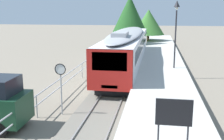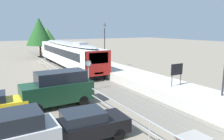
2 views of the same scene
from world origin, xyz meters
TOP-DOWN VIEW (x-y plane):
  - ground_plane at (-3.00, 22.00)m, footprint 160.00×160.00m
  - track_rails at (0.00, 22.00)m, footprint 3.20×60.00m
  - commuter_train at (0.00, 24.79)m, footprint 2.82×19.57m
  - station_platform at (3.25, 22.00)m, footprint 3.90×60.00m
  - platform_lamp_mid_platform at (4.20, 21.88)m, footprint 0.34×0.34m
  - platform_notice_board at (3.38, 7.86)m, footprint 1.20×0.08m
  - speed_limit_sign at (-2.19, 12.69)m, footprint 0.61×0.10m
  - carpark_fence at (-3.30, 12.00)m, footprint 0.06×36.06m
  - parked_hatchback_black at (-5.66, 4.94)m, footprint 4.08×1.95m
  - parked_suv_silver at (-9.41, 4.98)m, footprint 4.62×1.96m
  - parked_van_dark_green at (-5.52, 10.42)m, footprint 4.94×2.06m
  - tree_behind_carpark at (-1.05, 38.17)m, footprint 4.95×4.95m
  - tree_behind_station_far at (1.40, 42.65)m, footprint 4.90×4.90m

SIDE VIEW (x-z plane):
  - ground_plane at x=-3.00m, z-range 0.00..0.00m
  - track_rails at x=0.00m, z-range -0.04..0.10m
  - station_platform at x=3.25m, z-range 0.00..0.90m
  - parked_hatchback_black at x=-5.66m, z-range 0.03..1.56m
  - carpark_fence at x=-3.30m, z-range 0.28..1.53m
  - parked_suv_silver at x=-9.41m, z-range 0.04..2.08m
  - parked_van_dark_green at x=-5.52m, z-range 0.04..2.55m
  - speed_limit_sign at x=-2.19m, z-range 0.72..3.53m
  - commuter_train at x=0.00m, z-range 0.28..4.02m
  - platform_notice_board at x=3.38m, z-range 1.29..3.09m
  - tree_behind_station_far at x=1.40m, z-range 0.90..6.51m
  - platform_lamp_mid_platform at x=4.20m, z-range 1.95..7.30m
  - tree_behind_carpark at x=-1.05m, z-range 1.16..8.60m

